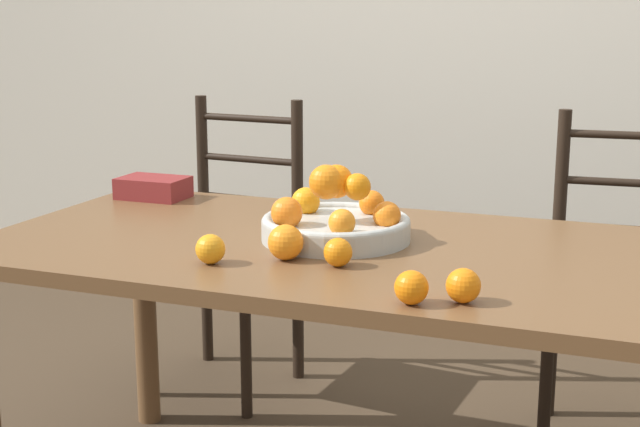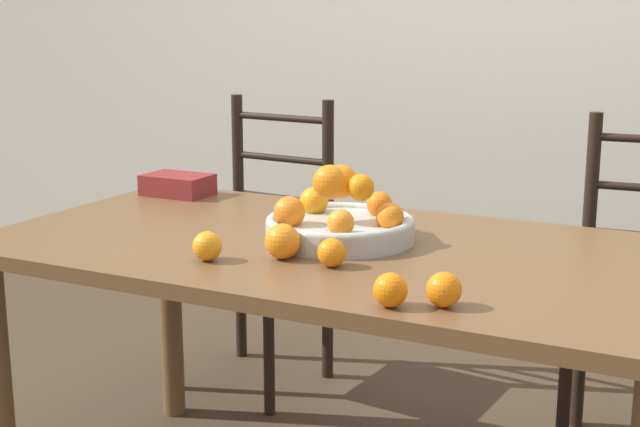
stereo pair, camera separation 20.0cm
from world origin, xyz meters
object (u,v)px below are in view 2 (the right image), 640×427
fruit_bowl (340,220)px  book_stack (178,185)px  orange_loose_1 (282,241)px  chair_left (260,247)px  orange_loose_2 (444,290)px  orange_loose_3 (207,246)px  orange_loose_0 (332,253)px  orange_loose_4 (390,290)px

fruit_bowl → book_stack: (-0.67, 0.28, -0.02)m
orange_loose_1 → chair_left: size_ratio=0.08×
orange_loose_2 → chair_left: 1.49m
orange_loose_3 → book_stack: bearing=130.5°
orange_loose_1 → book_stack: (-0.62, 0.48, -0.01)m
orange_loose_2 → orange_loose_3: size_ratio=1.01×
fruit_bowl → orange_loose_2: size_ratio=5.39×
fruit_bowl → orange_loose_0: (0.08, -0.21, -0.02)m
orange_loose_0 → orange_loose_2: bearing=-26.2°
fruit_bowl → orange_loose_2: bearing=-43.2°
orange_loose_4 → chair_left: (-0.93, 1.10, -0.29)m
orange_loose_0 → chair_left: bearing=128.3°
orange_loose_3 → book_stack: 0.75m
orange_loose_4 → chair_left: bearing=130.2°
fruit_bowl → orange_loose_4: size_ratio=5.51×
fruit_bowl → book_stack: 0.72m
orange_loose_0 → orange_loose_2: orange_loose_2 is taller
fruit_bowl → orange_loose_0: size_ratio=5.70×
orange_loose_1 → orange_loose_4: 0.39m
orange_loose_3 → fruit_bowl: bearing=57.9°
orange_loose_1 → book_stack: bearing=142.3°
orange_loose_3 → orange_loose_4: size_ratio=1.01×
book_stack → chair_left: bearing=85.3°
chair_left → book_stack: (-0.03, -0.41, 0.28)m
orange_loose_0 → orange_loose_3: (-0.26, -0.08, 0.00)m
fruit_bowl → orange_loose_3: (-0.18, -0.29, -0.02)m
orange_loose_0 → orange_loose_1: orange_loose_1 is taller
book_stack → orange_loose_4: bearing=-35.4°
orange_loose_1 → book_stack: orange_loose_1 is taller
orange_loose_3 → chair_left: (-0.45, 0.98, -0.29)m
chair_left → orange_loose_0: bearing=-46.7°
book_stack → fruit_bowl: bearing=-22.8°
orange_loose_3 → orange_loose_4: bearing=-13.5°
orange_loose_1 → orange_loose_3: bearing=-148.0°
orange_loose_4 → chair_left: size_ratio=0.07×
orange_loose_2 → orange_loose_3: same height
orange_loose_2 → book_stack: (-1.05, 0.64, -0.00)m
orange_loose_4 → orange_loose_1: bearing=149.2°
book_stack → orange_loose_3: bearing=-49.5°
fruit_bowl → orange_loose_1: 0.21m
orange_loose_2 → chair_left: size_ratio=0.07×
orange_loose_1 → orange_loose_2: size_ratio=1.20×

